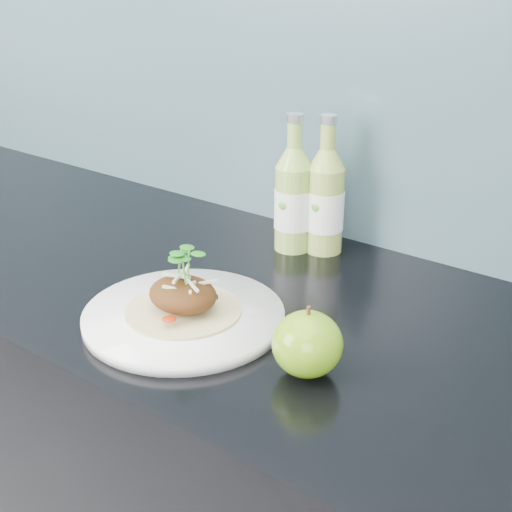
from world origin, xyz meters
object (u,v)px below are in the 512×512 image
Objects in this scene: green_apple at (307,344)px; cider_bottle_right at (325,201)px; dinner_plate at (184,316)px; cider_bottle_left at (293,200)px.

cider_bottle_right reaches higher than green_apple.
cider_bottle_left is (-0.03, 0.30, 0.08)m from dinner_plate.
cider_bottle_right is (-0.19, 0.33, 0.05)m from green_apple.
dinner_plate is 0.34m from cider_bottle_right.
cider_bottle_left is 1.00× the size of cider_bottle_right.
dinner_plate is 0.21m from green_apple.
cider_bottle_right is at bearing 119.08° from green_apple.
green_apple is at bearing -1.28° from dinner_plate.
dinner_plate is 2.93× the size of green_apple.
cider_bottle_right is at bearing 24.14° from cider_bottle_left.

